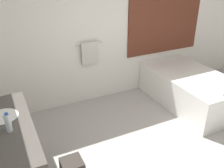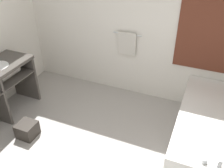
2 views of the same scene
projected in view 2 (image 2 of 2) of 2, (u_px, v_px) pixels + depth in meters
The scene contains 3 objects.
wall_back_with_blinds at pixel (150, 24), 4.00m from camera, with size 7.40×0.13×2.70m.
bathtub at pixel (217, 133), 3.37m from camera, with size 1.07×1.89×0.72m.
waste_bin at pixel (27, 130), 3.73m from camera, with size 0.27×0.27×0.23m.
Camera 2 is at (1.00, -1.59, 2.71)m, focal length 40.00 mm.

